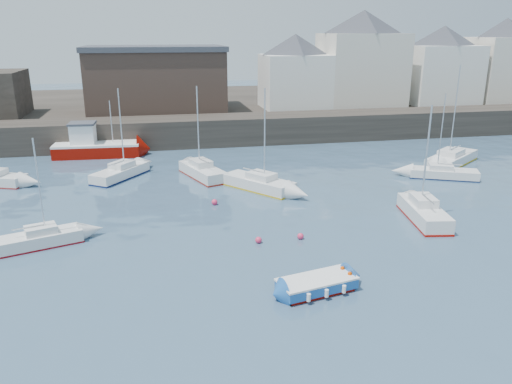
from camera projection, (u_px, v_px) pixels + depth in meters
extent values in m
plane|color=#2D4760|center=(307.00, 299.00, 23.50)|extent=(220.00, 220.00, 0.00)
cube|color=#28231E|center=(215.00, 130.00, 55.67)|extent=(90.00, 5.00, 3.00)
cube|color=#28231E|center=(199.00, 108.00, 72.49)|extent=(90.00, 32.00, 2.80)
cube|color=beige|center=(361.00, 70.00, 64.25)|extent=(10.00, 8.00, 9.00)
pyramid|color=#3A3D44|center=(364.00, 22.00, 62.44)|extent=(13.36, 13.36, 2.80)
cube|color=white|center=(440.00, 75.00, 66.12)|extent=(9.00, 7.00, 7.50)
pyramid|color=#3A3D44|center=(444.00, 35.00, 64.59)|extent=(11.88, 11.88, 2.45)
cube|color=beige|center=(501.00, 70.00, 67.69)|extent=(8.00, 7.00, 8.50)
pyramid|color=#3A3D44|center=(507.00, 27.00, 66.01)|extent=(11.14, 11.14, 2.45)
cube|color=white|center=(295.00, 81.00, 62.44)|extent=(8.00, 7.00, 6.50)
pyramid|color=#3A3D44|center=(295.00, 44.00, 61.07)|extent=(11.14, 11.14, 2.45)
cube|color=#3D2D26|center=(156.00, 81.00, 60.51)|extent=(16.00, 10.00, 7.00)
cube|color=#3A3D44|center=(154.00, 48.00, 59.35)|extent=(16.40, 10.40, 0.60)
cube|color=#810A01|center=(316.00, 290.00, 24.10)|extent=(3.67, 2.12, 0.17)
cube|color=#1E5BAC|center=(317.00, 284.00, 24.00)|extent=(4.00, 2.38, 0.47)
cube|color=white|center=(317.00, 279.00, 23.92)|extent=(4.08, 2.43, 0.09)
cube|color=white|center=(317.00, 283.00, 23.98)|extent=(3.16, 1.75, 0.43)
cube|color=#CBA58B|center=(317.00, 281.00, 23.95)|extent=(0.50, 1.15, 0.06)
cylinder|color=white|center=(290.00, 280.00, 24.42)|extent=(0.19, 0.19, 0.37)
cylinder|color=white|center=(309.00, 298.00, 22.86)|extent=(0.19, 0.19, 0.37)
cylinder|color=white|center=(307.00, 277.00, 24.80)|extent=(0.19, 0.19, 0.37)
cylinder|color=white|center=(327.00, 293.00, 23.23)|extent=(0.19, 0.19, 0.37)
cylinder|color=white|center=(324.00, 273.00, 25.17)|extent=(0.19, 0.19, 0.37)
cylinder|color=white|center=(344.00, 289.00, 23.60)|extent=(0.19, 0.19, 0.37)
cube|color=#810A01|center=(98.00, 150.00, 50.33)|extent=(8.52, 3.60, 1.15)
cube|color=white|center=(97.00, 144.00, 50.12)|extent=(8.52, 3.60, 0.21)
cube|color=white|center=(83.00, 134.00, 49.63)|extent=(2.41, 2.21, 1.88)
cube|color=#3A3D44|center=(82.00, 123.00, 49.31)|extent=(2.63, 2.43, 0.21)
cylinder|color=silver|center=(111.00, 122.00, 49.67)|extent=(0.10, 0.10, 4.18)
cube|color=silver|center=(38.00, 240.00, 29.08)|extent=(5.12, 3.07, 0.80)
cube|color=maroon|center=(38.00, 246.00, 29.19)|extent=(5.17, 3.10, 0.11)
cube|color=silver|center=(41.00, 229.00, 29.01)|extent=(1.99, 1.66, 0.44)
cylinder|color=silver|center=(39.00, 187.00, 28.34)|extent=(0.09, 0.09, 5.61)
cube|color=silver|center=(258.00, 184.00, 39.67)|extent=(5.35, 6.06, 0.92)
cube|color=gold|center=(258.00, 188.00, 39.79)|extent=(5.40, 6.12, 0.12)
cube|color=silver|center=(261.00, 176.00, 39.26)|extent=(2.49, 2.61, 0.51)
cylinder|color=silver|center=(265.00, 135.00, 38.06)|extent=(0.10, 0.10, 7.08)
cube|color=silver|center=(424.00, 213.00, 33.11)|extent=(2.73, 5.92, 1.03)
cube|color=#960C05|center=(423.00, 219.00, 33.24)|extent=(2.76, 5.98, 0.14)
cube|color=silver|center=(423.00, 200.00, 33.13)|extent=(1.67, 2.19, 0.57)
cylinder|color=silver|center=(427.00, 155.00, 32.49)|extent=(0.11, 0.11, 6.55)
cube|color=silver|center=(444.00, 174.00, 42.77)|extent=(5.81, 3.93, 0.77)
cube|color=#0F1A3B|center=(443.00, 177.00, 42.87)|extent=(5.87, 3.97, 0.10)
cube|color=silver|center=(441.00, 167.00, 42.64)|extent=(2.33, 2.02, 0.43)
cylinder|color=silver|center=(441.00, 132.00, 41.78)|extent=(0.09, 0.09, 6.41)
cube|color=silver|center=(203.00, 172.00, 42.91)|extent=(3.77, 6.16, 0.96)
cube|color=maroon|center=(203.00, 177.00, 43.03)|extent=(3.80, 6.22, 0.13)
cube|color=silver|center=(201.00, 163.00, 42.91)|extent=(2.03, 2.41, 0.53)
cylinder|color=silver|center=(198.00, 127.00, 42.20)|extent=(0.11, 0.11, 6.76)
cube|color=silver|center=(452.00, 159.00, 47.33)|extent=(7.16, 6.15, 0.93)
cube|color=#CAA603|center=(451.00, 163.00, 47.45)|extent=(7.23, 6.21, 0.12)
cube|color=silver|center=(451.00, 152.00, 46.85)|extent=(3.06, 2.89, 0.51)
cylinder|color=silver|center=(455.00, 111.00, 45.41)|extent=(0.10, 0.10, 8.28)
cube|color=silver|center=(120.00, 173.00, 42.78)|extent=(4.91, 5.79, 0.87)
cube|color=#0B163F|center=(121.00, 177.00, 42.90)|extent=(4.96, 5.85, 0.12)
cube|color=silver|center=(122.00, 165.00, 42.83)|extent=(2.32, 2.46, 0.48)
cylinder|color=silver|center=(121.00, 128.00, 42.13)|extent=(0.10, 0.10, 6.67)
sphere|color=#E32E59|center=(258.00, 243.00, 29.70)|extent=(0.40, 0.40, 0.40)
sphere|color=#E32E59|center=(300.00, 239.00, 30.26)|extent=(0.40, 0.40, 0.40)
sphere|color=#E32E59|center=(215.00, 205.00, 36.25)|extent=(0.44, 0.44, 0.44)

